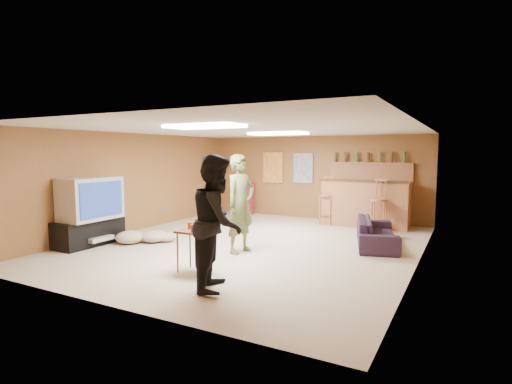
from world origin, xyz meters
The scene contains 32 objects.
ground centered at (0.00, 0.00, 0.00)m, with size 7.00×7.00×0.00m, color tan.
ceiling centered at (0.00, 0.00, 2.20)m, with size 6.00×7.00×0.02m, color silver.
wall_back centered at (0.00, 3.50, 1.10)m, with size 6.00×0.02×2.20m, color brown.
wall_front centered at (0.00, -3.50, 1.10)m, with size 6.00×0.02×2.20m, color brown.
wall_left centered at (-3.00, 0.00, 1.10)m, with size 0.02×7.00×2.20m, color brown.
wall_right centered at (3.00, 0.00, 1.10)m, with size 0.02×7.00×2.20m, color brown.
tv_stand centered at (-2.72, -1.50, 0.25)m, with size 0.55×1.30×0.50m, color black.
dvd_box centered at (-2.50, -1.50, 0.15)m, with size 0.35×0.50×0.08m, color #B2B2B7.
tv_body centered at (-2.65, -1.50, 0.90)m, with size 0.60×1.10×0.80m, color #B2B2B7.
tv_screen centered at (-2.34, -1.50, 0.90)m, with size 0.02×0.95×0.65m, color navy.
bar_counter centered at (1.50, 2.95, 0.55)m, with size 2.00×0.60×1.10m, color #935635.
bar_lip centered at (1.50, 2.70, 1.10)m, with size 2.10×0.12×0.05m, color #3E2514.
bar_shelf centered at (1.50, 3.40, 1.50)m, with size 2.00×0.18×0.05m, color #935635.
bar_backing centered at (1.50, 3.42, 1.20)m, with size 2.00×0.14×0.60m, color #935635.
poster_left centered at (-1.20, 3.46, 1.35)m, with size 0.60×0.03×0.85m, color #BF3F26.
poster_right centered at (-0.30, 3.46, 1.35)m, with size 0.55×0.03×0.80m, color #334C99.
folding_chair_stack centered at (-2.00, 3.30, 0.45)m, with size 0.50×0.14×0.90m, color maroon.
ceiling_panel_front centered at (0.00, -1.50, 2.17)m, with size 1.20×0.60×0.04m, color white.
ceiling_panel_back centered at (0.00, 1.20, 2.17)m, with size 1.20×0.60×0.04m, color white.
person_olive centered at (0.13, -0.62, 0.87)m, with size 0.63×0.42×1.74m, color #576339.
person_black centered at (0.81, -2.38, 0.87)m, with size 0.85×0.66×1.74m, color black.
sofa centered at (2.16, 1.03, 0.26)m, with size 1.76×0.69×0.51m, color black.
tray_table centered at (0.12, -1.95, 0.31)m, with size 0.48×0.38×0.62m, color #3E2514.
cup_red_near centered at (-0.01, -1.89, 0.67)m, with size 0.07×0.07×0.10m, color red.
cup_red_far centered at (0.18, -2.05, 0.68)m, with size 0.08×0.08×0.11m, color red.
cup_blue centered at (0.28, -1.85, 0.68)m, with size 0.07×0.07×0.10m, color navy.
bar_stool_left centered at (0.60, 2.76, 0.54)m, with size 0.34×0.34×1.07m, color #935635, non-canonical shape.
bar_stool_right centered at (1.92, 2.40, 0.64)m, with size 0.40×0.40×1.27m, color #935635, non-canonical shape.
cushion_near_tv centered at (-1.80, -0.73, 0.12)m, with size 0.52×0.52×0.23m, color tan.
cushion_mid centered at (-1.61, -0.57, 0.09)m, with size 0.39×0.39×0.18m, color tan.
cushion_far centered at (-2.13, -1.04, 0.12)m, with size 0.54×0.54×0.24m, color tan.
bottle_row centered at (1.44, 3.38, 1.65)m, with size 1.76×0.08×0.26m, color #3F7233, non-canonical shape.
Camera 1 is at (3.65, -6.63, 1.77)m, focal length 28.00 mm.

